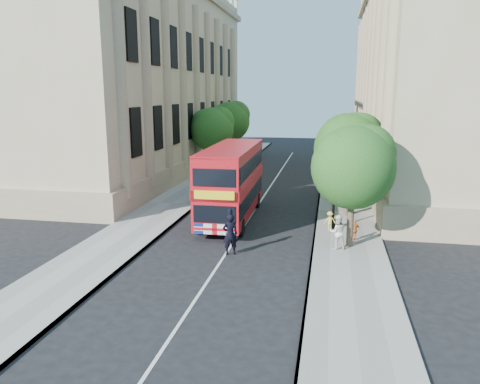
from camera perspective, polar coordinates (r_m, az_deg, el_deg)
The scene contains 17 objects.
ground at distance 21.54m, azimuth -2.35°, elevation -8.44°, with size 120.00×120.00×0.00m, color black.
pavement_right at distance 30.57m, azimuth 12.62°, elevation -2.40°, with size 3.50×80.00×0.12m, color gray.
pavement_left at distance 32.29m, azimuth -8.22°, elevation -1.46°, with size 3.50×80.00×0.12m, color gray.
building_right at distance 44.59m, azimuth 23.38°, elevation 12.98°, with size 12.00×38.00×18.00m, color tan.
building_left at distance 47.40m, azimuth -12.34°, elevation 13.56°, with size 12.00×38.00×18.00m, color tan.
tree_right_near at distance 22.92m, azimuth 13.75°, elevation 3.46°, with size 4.00×4.00×6.08m.
tree_right_mid at distance 28.85m, azimuth 13.25°, elevation 5.58°, with size 4.20×4.20×6.37m.
tree_right_far at distance 34.83m, azimuth 12.90°, elevation 6.44°, with size 4.00×4.00×6.15m.
tree_left_far at distance 43.11m, azimuth -3.39°, elevation 7.92°, with size 4.00×4.00×6.30m.
tree_left_back at distance 50.87m, azimuth -1.14°, elevation 8.86°, with size 4.20×4.20×6.65m.
lamp_post at distance 26.11m, azimuth 11.44°, elevation 0.71°, with size 0.32×0.32×5.16m.
double_decker_bus at distance 27.87m, azimuth -1.02°, elevation 1.42°, with size 2.70×9.45×4.34m.
box_van at distance 33.36m, azimuth -2.37°, elevation 1.59°, with size 2.19×5.30×3.03m.
police_constable at distance 22.09m, azimuth -1.21°, elevation -5.18°, with size 0.72×0.48×1.99m, color black.
woman_pedestrian at distance 23.04m, azimuth 11.82°, elevation -4.78°, with size 0.82×0.64×1.69m, color silver.
child_a at distance 24.66m, azimuth 13.81°, elevation -4.52°, with size 0.62×0.26×1.06m, color orange.
child_b at distance 26.17m, azimuth 10.89°, elevation -3.45°, with size 0.67×0.39×1.04m, color #F1D352.
Camera 1 is at (4.69, -19.62, 7.54)m, focal length 35.00 mm.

